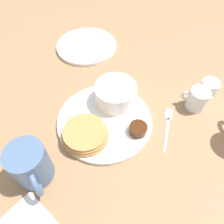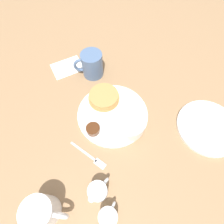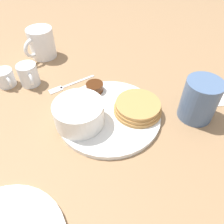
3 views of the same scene
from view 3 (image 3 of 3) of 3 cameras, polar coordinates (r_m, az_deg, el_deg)
name	(u,v)px [view 3 (image 3 of 3)]	position (r m, az deg, el deg)	size (l,w,h in m)	color
ground_plane	(109,116)	(0.55, -0.85, -1.12)	(4.00, 4.00, 0.00)	#93704C
plate	(109,115)	(0.55, -0.86, -0.68)	(0.26, 0.26, 0.01)	white
pancake_stack	(138,107)	(0.54, 6.74, 1.30)	(0.12, 0.12, 0.03)	#B78447
bowl	(79,113)	(0.50, -8.61, -0.25)	(0.12, 0.12, 0.06)	white
syrup_cup	(95,87)	(0.60, -4.53, 6.48)	(0.05, 0.05, 0.02)	#47230F
butter_ramekin	(70,115)	(0.52, -10.97, -0.77)	(0.05, 0.05, 0.05)	white
coffee_mug	(199,99)	(0.56, 21.87, 3.17)	(0.12, 0.08, 0.10)	slate
creamer_pitcher_near	(29,75)	(0.67, -20.97, 9.13)	(0.08, 0.05, 0.07)	white
creamer_pitcher_far	(5,78)	(0.70, -26.16, 8.04)	(0.07, 0.05, 0.05)	white
fork	(67,85)	(0.65, -11.71, 6.80)	(0.07, 0.14, 0.00)	silver
napkin	(211,90)	(0.68, 24.38, 5.19)	(0.14, 0.11, 0.00)	white
second_mug	(41,43)	(0.79, -17.98, 16.71)	(0.10, 0.10, 0.10)	white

